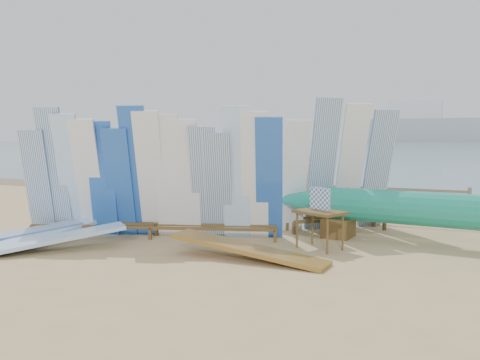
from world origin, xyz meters
The scene contains 23 objects.
ground centered at (0.00, 0.00, 0.00)m, with size 160.00×160.00×0.00m, color tan.
ocean centered at (0.00, 128.00, 0.00)m, with size 320.00×240.00×0.02m, color slate.
wet_sand_strip centered at (0.00, 7.20, 0.00)m, with size 40.00×2.60×0.01m, color brown.
distant_ship centered at (-12.00, 180.00, 5.31)m, with size 45.00×8.00×14.00m.
fence centered at (0.00, 3.00, 0.63)m, with size 12.08×0.08×0.90m.
main_surfboard_rack centered at (0.27, -0.71, 1.17)m, with size 5.13×2.22×2.60m.
side_surfboard_rack centered at (3.42, 1.57, 1.27)m, with size 2.40×2.07×2.81m.
outrigger_canoe centered at (5.54, 0.68, 0.64)m, with size 7.07×1.25×1.00m.
vendor_table centered at (3.57, -0.34, 0.37)m, with size 1.00×0.87×1.11m.
flat_board_c centered at (2.71, -1.58, 0.00)m, with size 0.56×2.70×0.07m, color olive.
flat_board_e centered at (-1.87, -2.34, 0.00)m, with size 0.56×2.70×0.07m, color silver.
flat_board_b centered at (-0.73, -2.51, 0.00)m, with size 0.56×2.70×0.07m, color #93C0EB.
flat_board_a centered at (-1.32, -2.17, 0.00)m, with size 0.56×2.70×0.07m, color #93C0EB.
beach_chair_left centered at (0.91, 4.23, 0.26)m, with size 0.73×0.75×0.89m.
beach_chair_right centered at (0.93, 3.66, 0.24)m, with size 0.65×0.67×0.83m.
stroller centered at (1.26, 3.53, 0.38)m, with size 0.62×0.78×0.95m.
beachgoer_11 centered at (-2.85, 5.75, 0.91)m, with size 1.69×0.55×1.82m, color beige.
beachgoer_6 centered at (1.69, 4.60, 0.86)m, with size 0.84×0.40×1.71m, color tan.
beachgoer_2 centered at (-4.32, 5.20, 0.83)m, with size 0.81×0.39×1.67m, color beige.
beachgoer_1 centered at (-5.04, 4.12, 0.83)m, with size 0.60×0.33×1.65m, color #8C6042.
beachgoer_5 centered at (0.33, 5.82, 0.92)m, with size 1.70×0.55×1.84m, color beige.
beachgoer_0 centered at (-3.50, 3.81, 0.81)m, with size 0.79×0.38×1.63m, color tan.
beachgoer_extra_1 centered at (-6.60, 5.16, 0.83)m, with size 0.97×0.42×1.66m, color #8C6042.
Camera 1 is at (5.96, -9.09, 2.02)m, focal length 38.00 mm.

